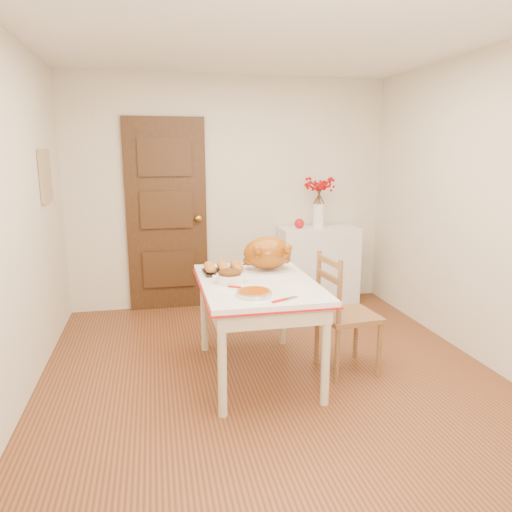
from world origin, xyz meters
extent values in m
cube|color=#482917|center=(0.00, 0.00, 0.00)|extent=(3.50, 4.00, 0.00)
cube|color=white|center=(0.00, 0.00, 2.50)|extent=(3.50, 4.00, 0.00)
cube|color=beige|center=(0.00, 2.00, 1.25)|extent=(3.50, 0.00, 2.50)
cube|color=beige|center=(0.00, -2.00, 1.25)|extent=(3.50, 0.00, 2.50)
cube|color=beige|center=(-1.75, 0.00, 1.25)|extent=(0.00, 4.00, 2.50)
cube|color=beige|center=(1.75, 0.00, 1.25)|extent=(0.00, 4.00, 2.50)
cube|color=black|center=(-0.70, 1.97, 1.03)|extent=(0.85, 0.06, 2.06)
cube|color=tan|center=(-1.73, 1.20, 1.50)|extent=(0.03, 0.35, 0.45)
cube|color=white|center=(0.96, 1.78, 0.44)|extent=(0.87, 0.39, 0.87)
sphere|color=red|center=(0.73, 1.78, 0.93)|extent=(0.11, 0.11, 0.11)
cylinder|color=#923400|center=(-0.20, -0.21, 0.78)|extent=(0.30, 0.30, 0.05)
cylinder|color=white|center=(-0.08, 0.70, 0.80)|extent=(0.06, 0.06, 0.10)
camera|label=1|loc=(-0.83, -3.23, 1.70)|focal=33.54mm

